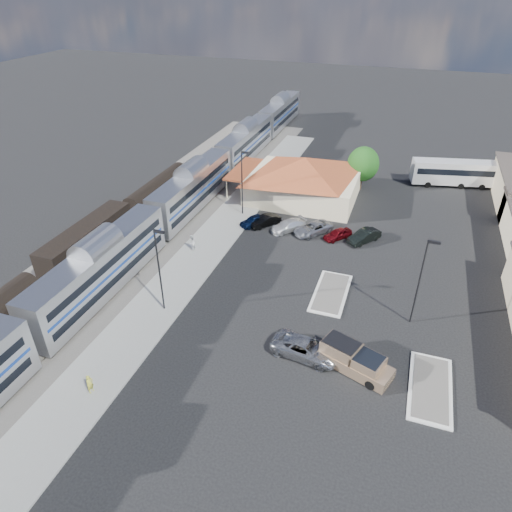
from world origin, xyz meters
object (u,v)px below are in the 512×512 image
(station_depot, at_px, (304,178))
(suv, at_px, (306,348))
(pickup_truck, at_px, (355,360))
(coach_bus, at_px, (453,172))

(station_depot, height_order, suv, station_depot)
(station_depot, relative_size, suv, 3.07)
(pickup_truck, xyz_separation_m, coach_bus, (8.21, 43.92, 1.24))
(suv, xyz_separation_m, coach_bus, (12.45, 43.65, 1.44))
(suv, relative_size, coach_bus, 0.48)
(station_depot, distance_m, pickup_truck, 34.33)
(station_depot, xyz_separation_m, coach_bus, (20.66, 12.00, -0.87))
(station_depot, bearing_deg, coach_bus, 30.15)
(pickup_truck, height_order, suv, pickup_truck)
(pickup_truck, distance_m, coach_bus, 44.70)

